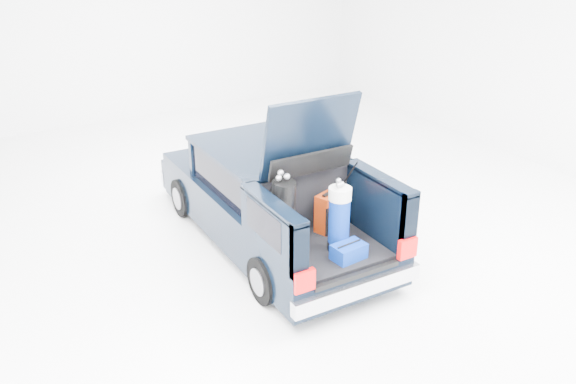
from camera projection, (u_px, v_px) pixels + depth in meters
ground at (271, 240)px, 9.12m from camera, size 14.00×14.00×0.00m
car at (267, 197)px, 8.92m from camera, size 1.87×4.65×2.47m
red_suitcase at (328, 213)px, 8.03m from camera, size 0.38×0.32×0.55m
black_golf_bag at (283, 216)px, 7.46m from camera, size 0.38×0.41×1.05m
blue_golf_bag at (339, 218)px, 7.50m from camera, size 0.28×0.28×0.95m
blue_duffel at (349, 251)px, 7.42m from camera, size 0.43×0.31×0.21m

